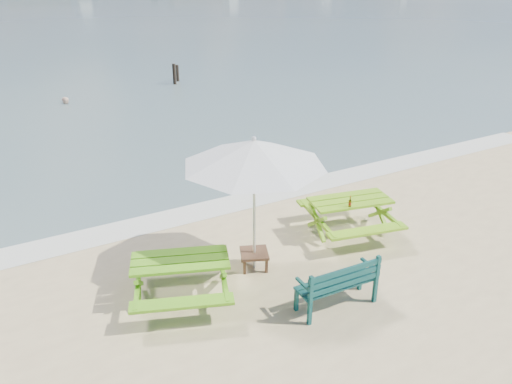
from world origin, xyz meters
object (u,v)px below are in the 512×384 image
beer_bottle (350,203)px  swimmer (67,115)px  side_table (254,259)px  patio_umbrella (254,153)px  picnic_table_left (181,280)px  park_bench (336,292)px  picnic_table_right (349,217)px

beer_bottle → swimmer: (-2.99, 15.40, -1.41)m
side_table → patio_umbrella: patio_umbrella is taller
patio_umbrella → side_table: bearing=-45.0°
picnic_table_left → patio_umbrella: patio_umbrella is taller
picnic_table_left → swimmer: size_ratio=1.46×
park_bench → patio_umbrella: bearing=109.5°
beer_bottle → side_table: bearing=177.5°
patio_umbrella → swimmer: 15.59m
side_table → patio_umbrella: bearing=135.0°
picnic_table_right → swimmer: (-3.24, 15.13, -0.91)m
picnic_table_right → beer_bottle: size_ratio=9.64×
patio_umbrella → park_bench: bearing=-70.5°
picnic_table_right → patio_umbrella: (-2.47, -0.18, 1.97)m
beer_bottle → picnic_table_right: bearing=47.6°
picnic_table_left → picnic_table_right: picnic_table_right is taller
park_bench → picnic_table_right: bearing=46.2°
patio_umbrella → swimmer: (-0.77, 15.31, -2.88)m
picnic_table_right → swimmer: picnic_table_right is taller
side_table → beer_bottle: beer_bottle is taller
side_table → park_bench: bearing=-70.5°
park_bench → beer_bottle: (1.60, 1.66, 0.63)m
park_bench → side_table: bearing=109.5°
patio_umbrella → beer_bottle: bearing=-2.5°
park_bench → patio_umbrella: 2.81m
patio_umbrella → picnic_table_left: bearing=-171.5°
picnic_table_left → picnic_table_right: size_ratio=1.04×
patio_umbrella → beer_bottle: (2.22, -0.10, -1.47)m
beer_bottle → picnic_table_left: bearing=-177.9°
park_bench → beer_bottle: size_ratio=6.30×
picnic_table_right → side_table: bearing=-175.9°
picnic_table_right → swimmer: bearing=102.1°
park_bench → side_table: (-0.62, 1.76, -0.10)m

